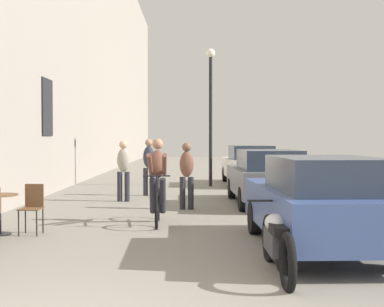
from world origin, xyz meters
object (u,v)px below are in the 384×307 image
Objects in this scene: parked_car_nearest at (318,202)px; street_lamp at (209,99)px; parked_motorcycle at (275,242)px; pedestrian_far at (147,164)px; cafe_chair_far_toward_wall at (30,205)px; parked_car_second at (265,176)px; parked_car_third at (248,164)px; cyclist_on_bicycle at (156,183)px; pedestrian_near at (185,172)px; pedestrian_mid at (122,167)px.

street_lamp is at bearing 96.67° from parked_car_nearest.
pedestrian_far is at bearing 104.59° from parked_motorcycle.
parked_car_nearest is (4.80, -1.44, 0.23)m from cafe_chair_far_toward_wall.
pedestrian_far is at bearing 145.89° from parked_car_second.
parked_car_third is at bearing 88.13° from parked_car_second.
cyclist_on_bicycle reaches higher than parked_car_nearest.
cyclist_on_bicycle is at bearing 134.99° from parked_car_nearest.
cyclist_on_bicycle is 0.82× the size of parked_motorcycle.
cyclist_on_bicycle is (2.17, 1.20, 0.29)m from cafe_chair_far_toward_wall.
cyclist_on_bicycle is at bearing 28.86° from cafe_chair_far_toward_wall.
parked_car_third reaches higher than cafe_chair_far_toward_wall.
parked_car_third is at bearing 22.53° from street_lamp.
parked_car_second is at bearing 90.19° from parked_car_nearest.
parked_motorcycle is (-0.84, -6.94, -0.33)m from parked_car_second.
parked_car_second is at bearing 23.39° from pedestrian_near.
pedestrian_near is at bearing -108.24° from parked_car_third.
cyclist_on_bicycle is 9.31m from parked_car_third.
cyclist_on_bicycle reaches higher than parked_car_second.
street_lamp reaches higher than parked_car_nearest.
pedestrian_near is 7.16m from parked_car_third.
pedestrian_near is 0.98× the size of pedestrian_mid.
cafe_chair_far_toward_wall is 0.22× the size of parked_car_third.
street_lamp is 1.21× the size of parked_car_second.
parked_car_third is at bearing 89.13° from parked_car_nearest.
pedestrian_far is 9.43m from parked_motorcycle.
pedestrian_mid is 8.24m from parked_motorcycle.
parked_car_third is (2.81, 8.88, -0.06)m from cyclist_on_bicycle.
pedestrian_mid is 7.39m from parked_car_nearest.
street_lamp is 2.83m from parked_car_third.
pedestrian_far is 5.06m from parked_car_third.
parked_car_nearest is at bearing -90.87° from parked_car_third.
cyclist_on_bicycle is 2.16m from pedestrian_near.
street_lamp is at bearing 91.97° from parked_motorcycle.
pedestrian_mid is 0.41× the size of parked_car_second.
parked_car_third is 1.92× the size of parked_motorcycle.
cafe_chair_far_toward_wall is at bearing 144.85° from parked_motorcycle.
parked_car_third reaches higher than parked_motorcycle.
cafe_chair_far_toward_wall is 0.54× the size of pedestrian_mid.
parked_car_nearest is at bearing -59.05° from pedestrian_mid.
parked_car_nearest is at bearing -45.01° from cyclist_on_bicycle.
parked_car_nearest is (2.63, -2.63, -0.06)m from cyclist_on_bicycle.
parked_car_nearest is 5.60m from parked_car_second.
parked_motorcycle is at bearing -75.41° from pedestrian_far.
pedestrian_far is at bearing 76.06° from cafe_chair_far_toward_wall.
pedestrian_mid is at bearing 78.46° from cafe_chair_far_toward_wall.
cyclist_on_bicycle is 1.07× the size of pedestrian_mid.
parked_car_nearest is 1.92× the size of parked_motorcycle.
parked_car_third is (0.19, 5.91, 0.01)m from parked_car_second.
pedestrian_far reaches higher than parked_car_second.
pedestrian_mid reaches higher than cafe_chair_far_toward_wall.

